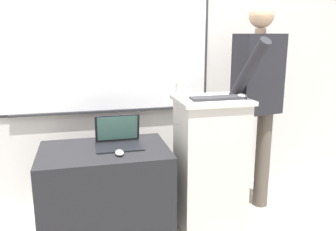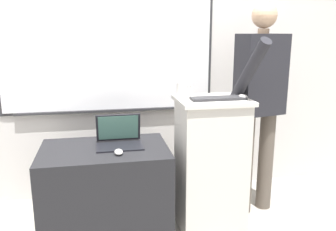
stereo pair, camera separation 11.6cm
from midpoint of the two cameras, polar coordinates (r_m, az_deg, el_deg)
The scene contains 9 objects.
back_wall at distance 3.32m, azimuth -3.74°, elevation 10.67°, with size 6.40×0.17×2.75m.
lectern_podium at distance 2.82m, azimuth 8.00°, elevation -7.68°, with size 0.53×0.46×1.04m.
side_desk at distance 2.82m, azimuth -8.73°, elevation -11.82°, with size 0.95×0.64×0.68m.
person_presenter at distance 3.02m, azimuth 15.60°, elevation 2.90°, with size 0.55×0.60×1.75m.
laptop at distance 2.74m, azimuth -6.68°, elevation -3.23°, with size 0.35×0.27×0.23m.
wireless_keyboard at distance 2.64m, azimuth 9.31°, elevation 2.73°, with size 0.41×0.13×0.02m.
computer_mouse_by_laptop at distance 2.54m, azimuth -6.63°, elevation -5.85°, with size 0.06×0.10×0.03m.
computer_mouse_by_keyboard at distance 2.70m, azimuth 13.16°, elevation 2.97°, with size 0.06×0.10×0.03m.
coffee_mug at distance 2.77m, azimuth 3.49°, elevation 4.27°, with size 0.12×0.07×0.10m.
Camera 2 is at (-0.38, -2.09, 1.54)m, focal length 38.00 mm.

